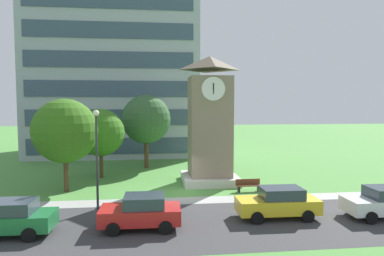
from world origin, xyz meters
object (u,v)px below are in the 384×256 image
object	(u,v)px
street_lamp	(97,148)
tree_near_tower	(101,133)
parked_car_red	(141,212)
park_bench	(248,185)
tree_by_building	(65,131)
clock_tower	(210,127)
parked_car_green	(6,218)
parked_car_yellow	(278,203)
tree_streetside	(146,119)

from	to	relation	value
street_lamp	tree_near_tower	size ratio (longest dim) A/B	1.00
tree_near_tower	parked_car_red	world-z (taller)	tree_near_tower
park_bench	tree_by_building	size ratio (longest dim) A/B	0.27
park_bench	tree_near_tower	bearing A→B (deg)	152.24
tree_near_tower	clock_tower	bearing A→B (deg)	-17.02
parked_car_green	parked_car_yellow	size ratio (longest dim) A/B	1.00
tree_by_building	parked_car_red	world-z (taller)	tree_by_building
park_bench	parked_car_red	size ratio (longest dim) A/B	0.45
tree_streetside	tree_near_tower	world-z (taller)	tree_streetside
tree_by_building	parked_car_green	bearing A→B (deg)	-94.87
clock_tower	tree_streetside	world-z (taller)	clock_tower
park_bench	parked_car_green	bearing A→B (deg)	-153.83
clock_tower	tree_near_tower	distance (m)	9.32
tree_near_tower	tree_streetside	bearing A→B (deg)	47.44
tree_streetside	tree_near_tower	size ratio (longest dim) A/B	1.22
clock_tower	tree_streetside	bearing A→B (deg)	127.34
tree_near_tower	parked_car_red	distance (m)	13.25
clock_tower	tree_by_building	bearing A→B (deg)	-170.58
tree_near_tower	parked_car_green	size ratio (longest dim) A/B	1.31
clock_tower	parked_car_yellow	distance (m)	9.84
clock_tower	tree_by_building	xyz separation A→B (m)	(-10.66, -1.77, -0.11)
clock_tower	parked_car_green	bearing A→B (deg)	-138.96
clock_tower	tree_streetside	distance (m)	8.53
tree_by_building	parked_car_red	size ratio (longest dim) A/B	1.65
tree_streetside	parked_car_red	xyz separation A→B (m)	(0.13, -16.37, -3.93)
park_bench	street_lamp	size ratio (longest dim) A/B	0.31
clock_tower	street_lamp	bearing A→B (deg)	-141.33
parked_car_red	park_bench	bearing A→B (deg)	41.16
street_lamp	parked_car_green	size ratio (longest dim) A/B	1.32
tree_streetside	parked_car_yellow	size ratio (longest dim) A/B	1.61
tree_near_tower	parked_car_yellow	distance (m)	16.43
parked_car_red	tree_streetside	bearing A→B (deg)	90.46
parked_car_yellow	parked_car_green	bearing A→B (deg)	-175.69
tree_near_tower	parked_car_red	size ratio (longest dim) A/B	1.46
tree_by_building	parked_car_green	distance (m)	8.86
park_bench	parked_car_green	distance (m)	15.22
clock_tower	parked_car_red	size ratio (longest dim) A/B	2.49
tree_near_tower	parked_car_green	world-z (taller)	tree_near_tower
street_lamp	tree_near_tower	bearing A→B (deg)	97.36
parked_car_green	parked_car_yellow	bearing A→B (deg)	4.31
street_lamp	tree_streetside	world-z (taller)	tree_streetside
parked_car_green	tree_streetside	bearing A→B (deg)	69.65
tree_streetside	parked_car_green	size ratio (longest dim) A/B	1.60
park_bench	parked_car_red	distance (m)	9.77
clock_tower	street_lamp	xyz separation A→B (m)	(-7.74, -6.20, -0.81)
tree_by_building	parked_car_red	distance (m)	10.25
tree_by_building	parked_car_yellow	distance (m)	15.23
parked_car_green	parked_car_red	bearing A→B (deg)	2.60
tree_by_building	parked_car_green	size ratio (longest dim) A/B	1.48
street_lamp	tree_streetside	distance (m)	13.28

